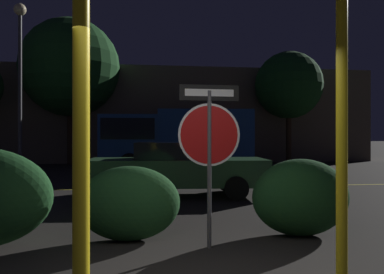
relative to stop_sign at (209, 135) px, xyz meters
The scene contains 12 objects.
road_center_stripe 6.46m from the stop_sign, 92.51° to the left, with size 37.78×0.12×0.01m, color gold.
stop_sign is the anchor object (origin of this frame).
yellow_pole_left 2.35m from the stop_sign, 128.02° to the right, with size 0.15×0.15×2.92m, color yellow.
yellow_pole_right 1.89m from the stop_sign, 52.17° to the right, with size 0.12×0.12×3.54m, color yellow.
hedge_bush_2 1.61m from the stop_sign, 155.36° to the left, with size 1.53×0.78×1.12m, color #1E4C23.
hedge_bush_3 1.90m from the stop_sign, 17.08° to the left, with size 1.57×0.94×1.21m, color #19421E.
passing_car_2 4.76m from the stop_sign, 90.94° to the left, with size 4.83×2.07×1.42m.
delivery_truck 12.67m from the stop_sign, 87.94° to the left, with size 7.24×2.74×2.84m.
street_lamp 14.15m from the stop_sign, 117.75° to the left, with size 0.53×0.53×7.46m.
tree_0 18.11m from the stop_sign, 64.87° to the left, with size 3.98×3.98×6.64m.
tree_2 18.07m from the stop_sign, 106.96° to the left, with size 5.59×5.59×8.33m.
building_backdrop 19.90m from the stop_sign, 84.65° to the left, with size 23.38×4.97×5.87m, color #6B5B4C.
Camera 1 is at (-0.62, -3.52, 1.56)m, focal length 35.00 mm.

